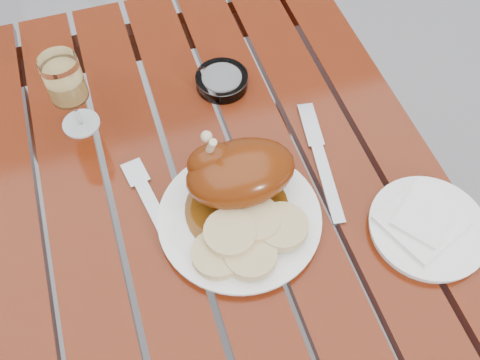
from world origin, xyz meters
name	(u,v)px	position (x,y,z in m)	size (l,w,h in m)	color
ground	(230,345)	(0.00, 0.00, 0.00)	(60.00, 60.00, 0.00)	slate
table	(227,297)	(0.00, 0.00, 0.38)	(0.80, 1.20, 0.75)	maroon
dinner_plate	(240,219)	(0.02, -0.02, 0.76)	(0.27, 0.27, 0.02)	white
roast_duck	(236,173)	(0.03, 0.03, 0.82)	(0.20, 0.18, 0.13)	#5B2F0A
bread_dumplings	(247,238)	(0.02, -0.07, 0.78)	(0.19, 0.14, 0.03)	tan
wine_glass	(70,95)	(-0.20, 0.27, 0.83)	(0.07, 0.07, 0.16)	#E5BF68
side_plate	(428,228)	(0.31, -0.13, 0.76)	(0.19, 0.19, 0.02)	white
napkin	(422,221)	(0.30, -0.12, 0.77)	(0.12, 0.11, 0.01)	white
ashtray	(222,81)	(0.08, 0.29, 0.76)	(0.10, 0.10, 0.03)	#B2B7BC
fork	(154,210)	(-0.11, 0.05, 0.75)	(0.02, 0.19, 0.01)	gray
knife	(323,169)	(0.20, 0.04, 0.75)	(0.02, 0.22, 0.01)	gray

